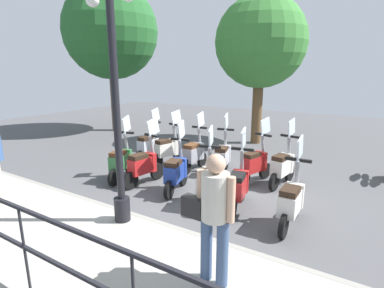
{
  "coord_description": "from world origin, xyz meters",
  "views": [
    {
      "loc": [
        -5.74,
        -3.09,
        2.62
      ],
      "look_at": [
        0.2,
        0.5,
        0.9
      ],
      "focal_mm": 28.0,
      "sensor_mm": 36.0,
      "label": 1
    }
  ],
  "objects_px": {
    "tree_distant": "(261,43)",
    "scooter_near_0": "(291,201)",
    "tree_large": "(111,32)",
    "scooter_near_3": "(176,171)",
    "scooter_near_2": "(207,182)",
    "scooter_far_2": "(223,156)",
    "scooter_far_3": "(194,153)",
    "pedestrian_with_bag": "(213,210)",
    "scooter_near_1": "(238,185)",
    "lamp_post_near": "(117,117)",
    "scooter_near_4": "(144,165)",
    "scooter_far_0": "(283,166)",
    "scooter_far_4": "(168,149)",
    "scooter_far_1": "(255,163)",
    "scooter_near_5": "(122,161)",
    "scooter_far_5": "(149,145)"
  },
  "relations": [
    {
      "from": "tree_distant",
      "to": "scooter_near_0",
      "type": "distance_m",
      "value": 6.88
    },
    {
      "from": "tree_large",
      "to": "scooter_near_3",
      "type": "bearing_deg",
      "value": -125.43
    },
    {
      "from": "scooter_near_2",
      "to": "scooter_far_2",
      "type": "xyz_separation_m",
      "value": [
        1.79,
        0.51,
        0.0
      ]
    },
    {
      "from": "scooter_near_3",
      "to": "scooter_far_3",
      "type": "xyz_separation_m",
      "value": [
        1.45,
        0.41,
        0.0
      ]
    },
    {
      "from": "pedestrian_with_bag",
      "to": "scooter_near_1",
      "type": "relative_size",
      "value": 1.03
    },
    {
      "from": "lamp_post_near",
      "to": "tree_large",
      "type": "distance_m",
      "value": 9.12
    },
    {
      "from": "scooter_far_3",
      "to": "scooter_near_2",
      "type": "bearing_deg",
      "value": -142.59
    },
    {
      "from": "scooter_near_4",
      "to": "scooter_far_0",
      "type": "height_order",
      "value": "same"
    },
    {
      "from": "pedestrian_with_bag",
      "to": "scooter_far_4",
      "type": "bearing_deg",
      "value": 46.7
    },
    {
      "from": "scooter_far_1",
      "to": "scooter_far_4",
      "type": "distance_m",
      "value": 2.56
    },
    {
      "from": "tree_large",
      "to": "scooter_near_2",
      "type": "bearing_deg",
      "value": -123.22
    },
    {
      "from": "scooter_far_2",
      "to": "scooter_near_4",
      "type": "bearing_deg",
      "value": 127.94
    },
    {
      "from": "scooter_near_5",
      "to": "scooter_far_4",
      "type": "distance_m",
      "value": 1.56
    },
    {
      "from": "lamp_post_near",
      "to": "scooter_near_0",
      "type": "xyz_separation_m",
      "value": [
        1.51,
        -2.42,
        -1.42
      ]
    },
    {
      "from": "lamp_post_near",
      "to": "scooter_near_2",
      "type": "height_order",
      "value": "lamp_post_near"
    },
    {
      "from": "scooter_near_4",
      "to": "scooter_far_2",
      "type": "relative_size",
      "value": 1.0
    },
    {
      "from": "scooter_far_3",
      "to": "lamp_post_near",
      "type": "bearing_deg",
      "value": -171.15
    },
    {
      "from": "scooter_far_3",
      "to": "scooter_near_1",
      "type": "bearing_deg",
      "value": -129.19
    },
    {
      "from": "scooter_far_4",
      "to": "tree_large",
      "type": "bearing_deg",
      "value": 74.04
    },
    {
      "from": "pedestrian_with_bag",
      "to": "scooter_far_4",
      "type": "height_order",
      "value": "pedestrian_with_bag"
    },
    {
      "from": "tree_distant",
      "to": "scooter_near_2",
      "type": "distance_m",
      "value": 6.42
    },
    {
      "from": "scooter_near_1",
      "to": "scooter_near_0",
      "type": "bearing_deg",
      "value": -110.01
    },
    {
      "from": "scooter_near_5",
      "to": "scooter_far_0",
      "type": "bearing_deg",
      "value": -79.28
    },
    {
      "from": "tree_distant",
      "to": "scooter_far_2",
      "type": "xyz_separation_m",
      "value": [
        -3.77,
        -0.45,
        -3.05
      ]
    },
    {
      "from": "tree_distant",
      "to": "scooter_near_1",
      "type": "bearing_deg",
      "value": -163.94
    },
    {
      "from": "lamp_post_near",
      "to": "scooter_far_4",
      "type": "relative_size",
      "value": 2.59
    },
    {
      "from": "scooter_near_4",
      "to": "scooter_far_5",
      "type": "distance_m",
      "value": 1.89
    },
    {
      "from": "scooter_far_0",
      "to": "scooter_far_5",
      "type": "relative_size",
      "value": 1.0
    },
    {
      "from": "lamp_post_near",
      "to": "scooter_far_1",
      "type": "distance_m",
      "value": 3.7
    },
    {
      "from": "pedestrian_with_bag",
      "to": "tree_distant",
      "type": "xyz_separation_m",
      "value": [
        7.66,
        2.17,
        2.45
      ]
    },
    {
      "from": "lamp_post_near",
      "to": "scooter_near_0",
      "type": "distance_m",
      "value": 3.18
    },
    {
      "from": "scooter_near_1",
      "to": "scooter_far_2",
      "type": "bearing_deg",
      "value": 23.58
    },
    {
      "from": "scooter_near_1",
      "to": "scooter_far_0",
      "type": "xyz_separation_m",
      "value": [
        1.67,
        -0.4,
        0.0
      ]
    },
    {
      "from": "tree_distant",
      "to": "scooter_near_0",
      "type": "relative_size",
      "value": 3.33
    },
    {
      "from": "pedestrian_with_bag",
      "to": "scooter_near_3",
      "type": "relative_size",
      "value": 1.03
    },
    {
      "from": "tree_large",
      "to": "scooter_far_3",
      "type": "xyz_separation_m",
      "value": [
        -2.97,
        -5.81,
        -3.68
      ]
    },
    {
      "from": "tree_distant",
      "to": "scooter_far_4",
      "type": "height_order",
      "value": "tree_distant"
    },
    {
      "from": "scooter_near_0",
      "to": "scooter_far_2",
      "type": "distance_m",
      "value": 2.81
    },
    {
      "from": "scooter_far_0",
      "to": "scooter_far_5",
      "type": "height_order",
      "value": "same"
    },
    {
      "from": "pedestrian_with_bag",
      "to": "scooter_near_2",
      "type": "height_order",
      "value": "pedestrian_with_bag"
    },
    {
      "from": "scooter_near_1",
      "to": "scooter_far_1",
      "type": "height_order",
      "value": "same"
    },
    {
      "from": "pedestrian_with_bag",
      "to": "tree_distant",
      "type": "distance_m",
      "value": 8.33
    },
    {
      "from": "scooter_near_4",
      "to": "scooter_far_2",
      "type": "distance_m",
      "value": 2.03
    },
    {
      "from": "scooter_near_1",
      "to": "scooter_near_2",
      "type": "distance_m",
      "value": 0.62
    },
    {
      "from": "scooter_far_0",
      "to": "scooter_far_2",
      "type": "distance_m",
      "value": 1.52
    },
    {
      "from": "scooter_near_1",
      "to": "scooter_far_3",
      "type": "distance_m",
      "value": 2.44
    },
    {
      "from": "scooter_far_5",
      "to": "lamp_post_near",
      "type": "bearing_deg",
      "value": -146.55
    },
    {
      "from": "scooter_far_0",
      "to": "scooter_far_1",
      "type": "xyz_separation_m",
      "value": [
        -0.14,
        0.62,
        0.0
      ]
    },
    {
      "from": "pedestrian_with_bag",
      "to": "scooter_far_2",
      "type": "distance_m",
      "value": 4.29
    },
    {
      "from": "scooter_near_0",
      "to": "scooter_near_5",
      "type": "bearing_deg",
      "value": 87.65
    }
  ]
}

